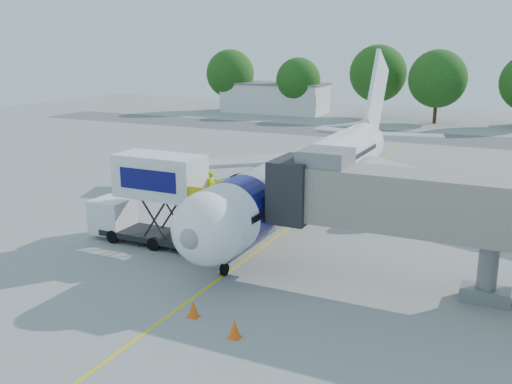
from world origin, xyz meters
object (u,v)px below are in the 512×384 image
at_px(jet_bridge, 393,201).
at_px(ground_tug, 235,343).
at_px(catering_hiloader, 152,199).
at_px(aircraft, 315,170).

distance_m(jet_bridge, ground_tug, 10.92).
bearing_deg(jet_bridge, catering_hiloader, -179.99).
bearing_deg(catering_hiloader, ground_tug, -42.19).
bearing_deg(jet_bridge, aircraft, 125.70).
bearing_deg(catering_hiloader, jet_bridge, 0.01).
bearing_deg(ground_tug, catering_hiloader, 122.62).
height_order(jet_bridge, ground_tug, jet_bridge).
relative_size(aircraft, jet_bridge, 2.71).
height_order(aircraft, ground_tug, aircraft).
xyz_separation_m(aircraft, catering_hiloader, (-6.27, -11.12, -0.19)).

